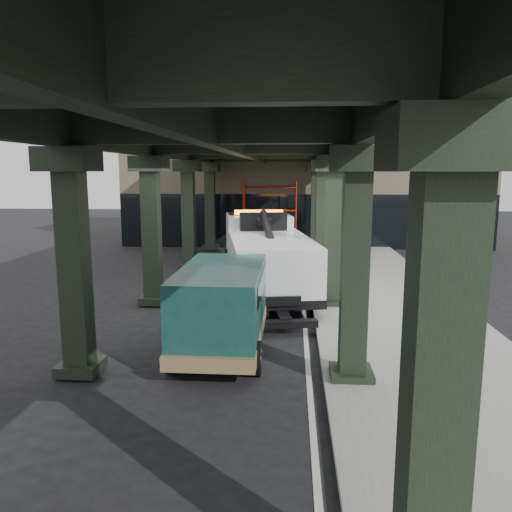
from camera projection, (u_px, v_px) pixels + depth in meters
The scene contains 8 objects.
ground at pixel (248, 324), 14.89m from camera, with size 90.00×90.00×0.00m, color black.
sidewalk at pixel (388, 307), 16.52m from camera, with size 5.00×40.00×0.15m, color gray.
lane_stripe at pixel (303, 307), 16.73m from camera, with size 0.12×38.00×0.01m, color silver.
viaduct at pixel (240, 141), 15.97m from camera, with size 7.40×32.00×6.40m.
building at pixel (303, 179), 33.74m from camera, with size 22.00×10.00×8.00m, color #C6B793.
scaffolding at pixel (270, 213), 28.94m from camera, with size 3.08×0.88×4.00m.
tow_truck at pixel (264, 251), 18.98m from camera, with size 4.03×9.63×3.07m.
towed_van at pixel (224, 304), 12.73m from camera, with size 2.17×5.37×2.18m.
Camera 1 is at (1.29, -14.28, 4.50)m, focal length 35.00 mm.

